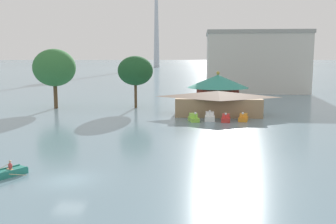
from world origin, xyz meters
name	(u,v)px	position (x,y,z in m)	size (l,w,h in m)	color
ground_plane	(68,180)	(0.00, 0.00, 0.00)	(2000.00, 2000.00, 0.00)	slate
rowboat_with_rower	(8,173)	(-5.52, 0.64, 0.29)	(3.25, 3.27, 1.33)	#237A6B
pedal_boat_lime	(194,118)	(9.97, 29.47, 0.49)	(1.94, 2.97, 1.64)	#8CCC3F
pedal_boat_white	(210,117)	(12.53, 30.13, 0.57)	(1.63, 2.32, 1.84)	white
pedal_boat_red	(226,119)	(15.03, 29.55, 0.48)	(1.60, 2.55, 1.56)	red
pedal_boat_orange	(243,118)	(17.86, 30.50, 0.47)	(1.88, 2.97, 1.57)	orange
boathouse	(218,102)	(14.08, 36.56, 2.19)	(15.67, 9.06, 4.19)	#9E7F5B
green_roof_pavilion	(218,88)	(14.48, 45.77, 3.87)	(12.11, 12.11, 7.24)	#993328
shoreline_tree_tall_left	(54,68)	(-17.35, 42.30, 7.94)	(8.20, 8.20, 11.59)	brown
shoreline_tree_mid	(135,71)	(-1.74, 44.22, 7.33)	(6.92, 6.92, 10.23)	brown
background_building_block	(255,62)	(26.89, 81.76, 8.62)	(28.12, 17.53, 17.20)	beige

